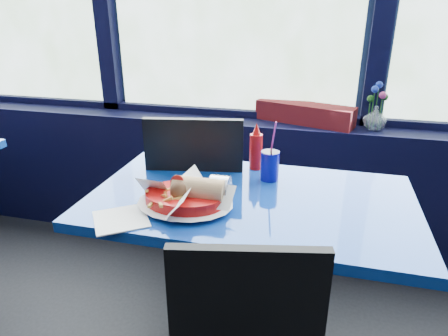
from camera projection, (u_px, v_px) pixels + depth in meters
window_sill at (228, 181)px, 2.47m from camera, size 5.00×0.26×0.80m
near_table at (249, 238)px, 1.56m from camera, size 1.20×0.70×0.75m
chair_near_back at (208, 197)px, 1.91m from camera, size 0.52×0.52×0.98m
planter_box at (304, 113)px, 2.22m from camera, size 0.56×0.30×0.11m
flower_vase at (375, 115)px, 2.10m from camera, size 0.16×0.16×0.25m
food_basket at (187, 196)px, 1.40m from camera, size 0.38×0.38×0.11m
ketchup_bottle at (256, 149)px, 1.72m from camera, size 0.05×0.05×0.21m
soda_cup at (270, 165)px, 1.62m from camera, size 0.08×0.08×0.25m
napkin at (121, 219)px, 1.33m from camera, size 0.24×0.24×0.00m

